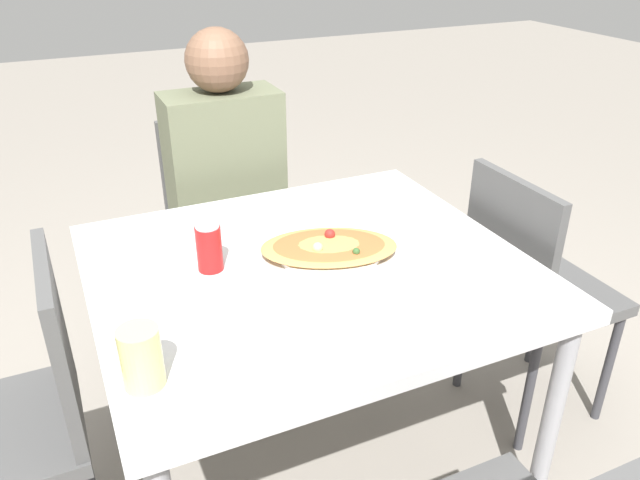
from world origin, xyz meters
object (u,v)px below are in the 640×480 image
object	(u,v)px
dining_table	(310,286)
drink_glass	(141,358)
chair_side_right	(531,284)
soda_can	(209,248)
pizza_main	(329,248)
chair_side_left	(21,413)
chair_far_seated	(222,219)
person_seated	(227,175)

from	to	relation	value
dining_table	drink_glass	xyz separation A→B (m)	(-0.48, -0.30, 0.13)
chair_side_right	soda_can	distance (m)	1.04
drink_glass	chair_side_right	bearing A→B (deg)	11.61
chair_side_right	pizza_main	xyz separation A→B (m)	(-0.68, 0.07, 0.25)
pizza_main	soda_can	world-z (taller)	soda_can
chair_side_right	chair_side_left	bearing A→B (deg)	-91.73
dining_table	chair_side_right	xyz separation A→B (m)	(0.75, -0.05, -0.16)
dining_table	chair_side_left	world-z (taller)	chair_side_left
chair_far_seated	drink_glass	xyz separation A→B (m)	(-0.47, -1.13, 0.29)
chair_side_right	pizza_main	world-z (taller)	chair_side_right
chair_side_right	drink_glass	world-z (taller)	chair_side_right
dining_table	chair_far_seated	world-z (taller)	chair_far_seated
person_seated	drink_glass	xyz separation A→B (m)	(-0.47, -1.01, 0.07)
chair_side_left	person_seated	size ratio (longest dim) A/B	0.72
chair_side_right	soda_can	xyz separation A→B (m)	(-0.99, 0.13, 0.29)
pizza_main	drink_glass	world-z (taller)	drink_glass
pizza_main	chair_side_left	bearing A→B (deg)	-178.26
chair_far_seated	chair_side_left	bearing A→B (deg)	48.20
person_seated	drink_glass	world-z (taller)	person_seated
pizza_main	drink_glass	distance (m)	0.64
chair_far_seated	drink_glass	size ratio (longest dim) A/B	6.90
soda_can	person_seated	bearing A→B (deg)	69.78
pizza_main	soda_can	bearing A→B (deg)	169.50
dining_table	pizza_main	bearing A→B (deg)	18.62
chair_side_left	chair_side_right	world-z (taller)	same
chair_side_right	drink_glass	distance (m)	1.29
dining_table	chair_far_seated	xyz separation A→B (m)	(-0.01, 0.82, -0.16)
chair_side_left	chair_far_seated	bearing A→B (deg)	-41.80
dining_table	person_seated	world-z (taller)	person_seated
chair_side_right	soda_can	world-z (taller)	chair_side_right
dining_table	soda_can	size ratio (longest dim) A/B	8.94
dining_table	chair_side_right	distance (m)	0.77
dining_table	person_seated	xyz separation A→B (m)	(-0.01, 0.71, 0.06)
dining_table	chair_side_right	bearing A→B (deg)	-3.61
pizza_main	soda_can	xyz separation A→B (m)	(-0.31, 0.06, 0.04)
chair_side_right	dining_table	bearing A→B (deg)	-93.61
soda_can	pizza_main	bearing A→B (deg)	-10.50
dining_table	soda_can	xyz separation A→B (m)	(-0.24, 0.08, 0.13)
dining_table	chair_side_left	size ratio (longest dim) A/B	1.26
chair_far_seated	soda_can	size ratio (longest dim) A/B	7.10
dining_table	chair_side_right	world-z (taller)	chair_side_right
person_seated	soda_can	bearing A→B (deg)	69.78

